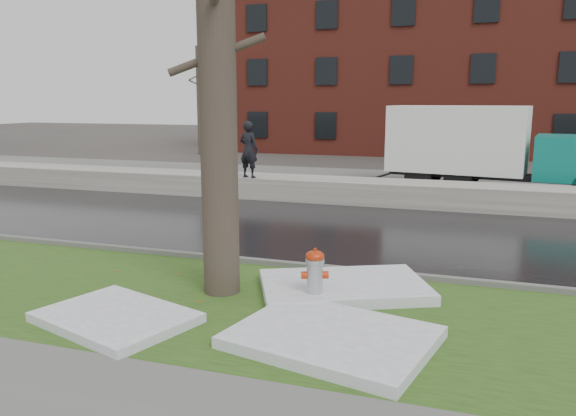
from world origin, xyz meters
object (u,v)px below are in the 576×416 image
(box_truck, at_px, (485,146))
(worker, at_px, (249,149))
(fire_hydrant, at_px, (315,274))
(tree, at_px, (217,60))

(box_truck, height_order, worker, box_truck)
(fire_hydrant, bearing_deg, box_truck, 57.59)
(tree, relative_size, box_truck, 0.82)
(fire_hydrant, xyz_separation_m, box_truck, (2.73, 13.31, 1.11))
(fire_hydrant, height_order, worker, worker)
(fire_hydrant, distance_m, box_truck, 13.63)
(worker, bearing_deg, box_truck, -136.66)
(fire_hydrant, distance_m, worker, 10.16)
(fire_hydrant, xyz_separation_m, worker, (-4.77, 8.90, 1.16))
(tree, distance_m, box_truck, 14.16)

